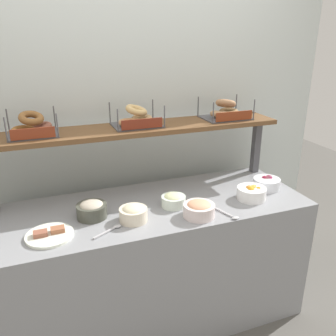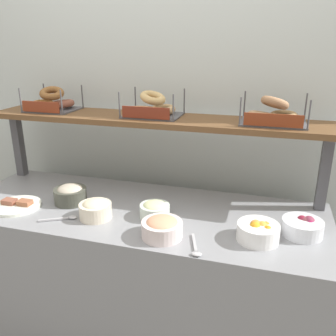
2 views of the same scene
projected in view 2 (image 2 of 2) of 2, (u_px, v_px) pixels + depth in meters
back_wall at (167, 121)px, 2.22m from camera, size 3.12×0.06×2.40m
deli_counter at (140, 278)px, 1.98m from camera, size 1.92×0.70×0.85m
shelf_riser_left at (19, 145)px, 2.26m from camera, size 0.05×0.05×0.40m
shelf_riser_right at (324, 172)px, 1.78m from camera, size 0.05×0.05×0.40m
upper_shelf at (153, 119)px, 1.95m from camera, size 1.88×0.32×0.03m
bowl_scallion_spread at (155, 209)px, 1.75m from camera, size 0.15×0.15×0.08m
bowl_fruit_salad at (258, 231)px, 1.54m from camera, size 0.18×0.18×0.09m
bowl_potato_salad at (95, 209)px, 1.74m from camera, size 0.16×0.16×0.10m
bowl_lox_spread at (162, 227)px, 1.57m from camera, size 0.18×0.18×0.09m
bowl_tuna_salad at (70, 194)px, 1.90m from camera, size 0.17×0.17×0.10m
bowl_beet_salad at (303, 227)px, 1.59m from camera, size 0.18×0.18×0.09m
serving_plate_white at (17, 205)px, 1.86m from camera, size 0.24×0.24×0.04m
serving_spoon_near_plate at (64, 218)px, 1.73m from camera, size 0.17×0.10×0.01m
serving_spoon_by_edge at (196, 249)px, 1.48m from camera, size 0.08×0.17×0.01m
bagel_basket_cinnamon_raisin at (52, 102)px, 2.10m from camera, size 0.29×0.25×0.14m
bagel_basket_sesame at (152, 108)px, 1.94m from camera, size 0.30×0.26×0.14m
bagel_basket_everything at (273, 114)px, 1.77m from camera, size 0.32×0.26×0.15m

